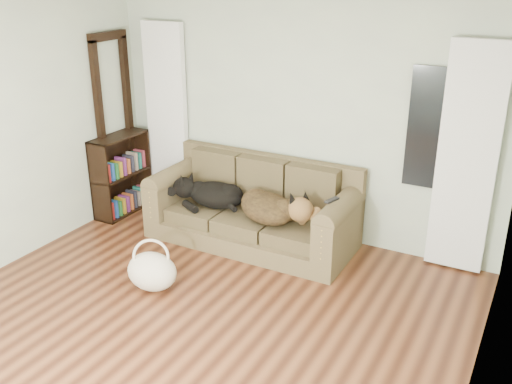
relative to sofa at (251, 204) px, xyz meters
The scene contains 14 objects.
floor 2.05m from the sofa, 81.66° to the right, with size 5.00×5.00×0.00m, color #381B0F.
ceiling 2.93m from the sofa, 81.66° to the right, with size 5.00×5.00×0.00m, color white.
wall_back 1.04m from the sofa, 61.12° to the left, with size 4.50×0.04×2.60m, color beige.
wall_right 3.33m from the sofa, 37.87° to the right, with size 0.04×5.00×2.60m, color beige.
curtain_left 1.64m from the sofa, 162.49° to the left, with size 0.55×0.08×2.25m, color white.
curtain_right 2.25m from the sofa, 12.02° to the left, with size 0.55×0.08×2.25m, color white.
window_pane 2.04m from the sofa, 15.88° to the left, with size 0.50×0.03×1.20m, color black.
door_casing 2.00m from the sofa, behind, with size 0.07×0.60×2.10m, color black.
sofa is the anchor object (origin of this frame).
dog_black_lab 0.47m from the sofa, behind, with size 0.65×0.46×0.28m, color black.
dog_shepherd 0.32m from the sofa, 18.51° to the right, with size 0.73×0.51×0.32m, color black.
tv_remote 1.01m from the sofa, ahead, with size 0.05×0.18×0.02m, color black.
tote_bag 1.40m from the sofa, 104.54° to the right, with size 0.50×0.39×0.36m, color beige.
bookshelf 1.80m from the sofa, behind, with size 0.29×0.79×0.98m, color black.
Camera 1 is at (2.47, -3.03, 2.87)m, focal length 40.00 mm.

